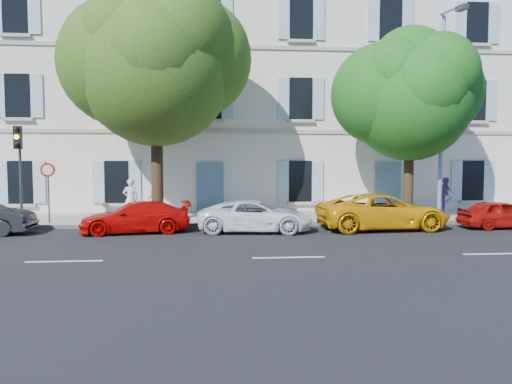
{
  "coord_description": "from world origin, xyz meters",
  "views": [
    {
      "loc": [
        -2.07,
        -17.41,
        2.73
      ],
      "look_at": [
        -0.38,
        2.0,
        1.4
      ],
      "focal_mm": 35.0,
      "sensor_mm": 36.0,
      "label": 1
    }
  ],
  "objects": [
    {
      "name": "car_red_coupe",
      "position": [
        -4.89,
        0.98,
        0.58
      ],
      "size": [
        4.14,
        2.12,
        1.15
      ],
      "primitive_type": "imported",
      "rotation": [
        0.0,
        0.0,
        4.84
      ],
      "color": "#C00705",
      "rests_on": "ground"
    },
    {
      "name": "car_white_coupe",
      "position": [
        -0.5,
        0.83,
        0.59
      ],
      "size": [
        4.41,
        2.43,
        1.17
      ],
      "primitive_type": "imported",
      "rotation": [
        0.0,
        0.0,
        1.45
      ],
      "color": "white",
      "rests_on": "ground"
    },
    {
      "name": "car_red_hatchback",
      "position": [
        9.08,
        0.93,
        0.55
      ],
      "size": [
        3.29,
        1.44,
        1.1
      ],
      "primitive_type": "imported",
      "rotation": [
        0.0,
        0.0,
        1.61
      ],
      "color": "#A50E0A",
      "rests_on": "ground"
    },
    {
      "name": "car_yellow_supercar",
      "position": [
        4.39,
        1.03,
        0.69
      ],
      "size": [
        5.13,
        2.65,
        1.38
      ],
      "primitive_type": "imported",
      "rotation": [
        0.0,
        0.0,
        1.64
      ],
      "color": "#E69D09",
      "rests_on": "ground"
    },
    {
      "name": "ground",
      "position": [
        0.0,
        0.0,
        0.0
      ],
      "size": [
        90.0,
        90.0,
        0.0
      ],
      "primitive_type": "plane",
      "color": "black"
    },
    {
      "name": "pedestrian_b",
      "position": [
        -4.52,
        4.24,
        0.96
      ],
      "size": [
        0.92,
        0.8,
        1.63
      ],
      "primitive_type": "imported",
      "rotation": [
        0.0,
        0.0,
        2.88
      ],
      "color": "tan",
      "rests_on": "sidewalk"
    },
    {
      "name": "traffic_light",
      "position": [
        -9.65,
        2.94,
        2.92
      ],
      "size": [
        0.32,
        0.43,
        3.82
      ],
      "color": "#383A3D",
      "rests_on": "sidewalk"
    },
    {
      "name": "tree_right",
      "position": [
        6.13,
        2.88,
        5.1
      ],
      "size": [
        5.01,
        5.01,
        7.71
      ],
      "color": "#3A2819",
      "rests_on": "sidewalk"
    },
    {
      "name": "tree_left",
      "position": [
        -4.3,
        2.91,
        6.22
      ],
      "size": [
        6.09,
        6.09,
        9.43
      ],
      "color": "#3A2819",
      "rests_on": "sidewalk"
    },
    {
      "name": "pedestrian_c",
      "position": [
        8.12,
        3.62,
        1.02
      ],
      "size": [
        0.51,
        1.05,
        1.74
      ],
      "primitive_type": "imported",
      "rotation": [
        0.0,
        0.0,
        1.65
      ],
      "color": "#665093",
      "rests_on": "sidewalk"
    },
    {
      "name": "building",
      "position": [
        0.0,
        10.2,
        6.0
      ],
      "size": [
        28.0,
        7.0,
        12.0
      ],
      "primitive_type": "cube",
      "color": "beige",
      "rests_on": "ground"
    },
    {
      "name": "kerb",
      "position": [
        0.0,
        2.28,
        0.08
      ],
      "size": [
        36.0,
        0.16,
        0.16
      ],
      "primitive_type": "cube",
      "color": "#9E998E",
      "rests_on": "ground"
    },
    {
      "name": "road_sign",
      "position": [
        -8.55,
        2.88,
        1.87
      ],
      "size": [
        0.54,
        0.17,
        2.38
      ],
      "color": "#383A3D",
      "rests_on": "sidewalk"
    },
    {
      "name": "sidewalk",
      "position": [
        0.0,
        4.45,
        0.07
      ],
      "size": [
        36.0,
        4.5,
        0.15
      ],
      "primitive_type": "cube",
      "color": "#A09E96",
      "rests_on": "ground"
    },
    {
      "name": "street_lamp",
      "position": [
        7.45,
        2.62,
        4.98
      ],
      "size": [
        0.44,
        1.83,
        8.52
      ],
      "color": "#7293BF",
      "rests_on": "sidewalk"
    },
    {
      "name": "pedestrian_a",
      "position": [
        -5.51,
        3.79,
        1.01
      ],
      "size": [
        0.7,
        0.53,
        1.72
      ],
      "primitive_type": "imported",
      "rotation": [
        0.0,
        0.0,
        3.34
      ],
      "color": "silver",
      "rests_on": "sidewalk"
    }
  ]
}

